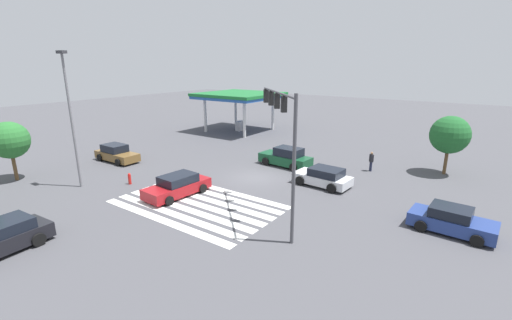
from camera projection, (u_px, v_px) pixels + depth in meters
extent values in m
plane|color=#47474C|center=(256.00, 177.00, 27.16)|extent=(138.64, 138.64, 0.00)
cube|color=silver|center=(162.00, 220.00, 19.75)|extent=(10.51, 0.60, 0.01)
cube|color=silver|center=(175.00, 214.00, 20.49)|extent=(10.51, 0.60, 0.01)
cube|color=silver|center=(187.00, 209.00, 21.24)|extent=(10.51, 0.60, 0.01)
cube|color=silver|center=(197.00, 204.00, 21.99)|extent=(10.51, 0.60, 0.01)
cube|color=silver|center=(208.00, 199.00, 22.74)|extent=(10.51, 0.60, 0.01)
cube|color=silver|center=(217.00, 195.00, 23.48)|extent=(10.51, 0.60, 0.01)
cube|color=silver|center=(226.00, 191.00, 24.23)|extent=(10.51, 0.60, 0.01)
cylinder|color=#47474C|center=(294.00, 173.00, 16.24)|extent=(0.18, 0.18, 7.44)
cylinder|color=#47474C|center=(278.00, 93.00, 18.66)|extent=(5.10, 5.10, 0.12)
cube|color=black|center=(284.00, 104.00, 17.44)|extent=(0.40, 0.40, 0.84)
sphere|color=red|center=(283.00, 104.00, 17.60)|extent=(0.16, 0.16, 0.16)
cube|color=black|center=(277.00, 101.00, 18.90)|extent=(0.40, 0.40, 0.84)
sphere|color=gold|center=(276.00, 101.00, 19.05)|extent=(0.16, 0.16, 0.16)
cube|color=black|center=(271.00, 98.00, 20.36)|extent=(0.40, 0.40, 0.84)
sphere|color=green|center=(271.00, 98.00, 20.51)|extent=(0.16, 0.16, 0.16)
cube|color=black|center=(266.00, 96.00, 21.82)|extent=(0.40, 0.40, 0.84)
sphere|color=red|center=(265.00, 96.00, 21.97)|extent=(0.16, 0.16, 0.16)
cube|color=black|center=(1.00, 228.00, 16.24)|extent=(1.88, 2.59, 0.55)
cylinder|color=black|center=(39.00, 240.00, 16.89)|extent=(0.26, 0.67, 0.66)
cylinder|color=black|center=(19.00, 230.00, 17.86)|extent=(0.26, 0.67, 0.66)
cube|color=#144728|center=(285.00, 159.00, 30.07)|extent=(4.81, 2.09, 0.79)
cube|color=black|center=(289.00, 152.00, 29.65)|extent=(2.39, 1.74, 0.72)
cylinder|color=black|center=(266.00, 161.00, 30.35)|extent=(0.71, 0.27, 0.70)
cylinder|color=black|center=(278.00, 157.00, 31.69)|extent=(0.71, 0.27, 0.70)
cylinder|color=black|center=(293.00, 167.00, 28.58)|extent=(0.71, 0.27, 0.70)
cylinder|color=black|center=(305.00, 163.00, 29.92)|extent=(0.71, 0.27, 0.70)
cube|color=silver|center=(322.00, 179.00, 25.26)|extent=(4.26, 2.18, 0.62)
cube|color=black|center=(326.00, 172.00, 24.91)|extent=(2.39, 1.87, 0.57)
cylinder|color=black|center=(300.00, 181.00, 25.35)|extent=(0.71, 0.27, 0.69)
cylinder|color=black|center=(313.00, 174.00, 26.81)|extent=(0.71, 0.27, 0.69)
cylinder|color=black|center=(332.00, 188.00, 23.79)|extent=(0.71, 0.27, 0.69)
cylinder|color=black|center=(344.00, 181.00, 25.26)|extent=(0.71, 0.27, 0.69)
cube|color=maroon|center=(177.00, 188.00, 23.34)|extent=(2.16, 4.76, 0.69)
cube|color=black|center=(178.00, 179.00, 23.24)|extent=(1.83, 2.48, 0.58)
cylinder|color=black|center=(169.00, 201.00, 21.74)|extent=(0.26, 0.63, 0.61)
cylinder|color=black|center=(151.00, 194.00, 22.89)|extent=(0.26, 0.63, 0.61)
cylinder|color=black|center=(203.00, 188.00, 23.90)|extent=(0.26, 0.63, 0.61)
cylinder|color=black|center=(185.00, 183.00, 25.05)|extent=(0.26, 0.63, 0.61)
cube|color=navy|center=(452.00, 223.00, 18.22)|extent=(4.25, 2.02, 0.70)
cube|color=black|center=(451.00, 212.00, 18.12)|extent=(2.07, 1.72, 0.54)
cylinder|color=black|center=(481.00, 227.00, 18.20)|extent=(0.63, 0.25, 0.62)
cylinder|color=black|center=(477.00, 241.00, 16.82)|extent=(0.63, 0.25, 0.62)
cylinder|color=black|center=(429.00, 215.00, 19.74)|extent=(0.63, 0.25, 0.62)
cylinder|color=black|center=(421.00, 226.00, 18.35)|extent=(0.63, 0.25, 0.62)
cube|color=brown|center=(117.00, 156.00, 31.50)|extent=(4.57, 1.76, 0.69)
cube|color=black|center=(114.00, 148.00, 31.47)|extent=(2.20, 1.57, 0.68)
cylinder|color=black|center=(135.00, 158.00, 31.49)|extent=(0.66, 0.22, 0.66)
cylinder|color=black|center=(118.00, 162.00, 30.08)|extent=(0.66, 0.22, 0.66)
cylinder|color=black|center=(117.00, 154.00, 33.03)|extent=(0.66, 0.22, 0.66)
cylinder|color=black|center=(100.00, 158.00, 31.63)|extent=(0.66, 0.22, 0.66)
cube|color=#23519E|center=(239.00, 97.00, 44.78)|extent=(9.15, 9.15, 0.35)
cube|color=#196B2D|center=(239.00, 94.00, 44.68)|extent=(9.33, 9.33, 0.36)
cube|color=#B2B2B7|center=(240.00, 126.00, 45.83)|extent=(0.70, 1.10, 1.30)
cylinder|color=silver|center=(205.00, 116.00, 44.67)|extent=(0.36, 0.36, 4.33)
cylinder|color=silver|center=(244.00, 120.00, 41.12)|extent=(0.36, 0.36, 4.33)
cylinder|color=silver|center=(236.00, 110.00, 49.71)|extent=(0.36, 0.36, 4.33)
cylinder|color=silver|center=(273.00, 114.00, 46.17)|extent=(0.36, 0.36, 4.33)
cylinder|color=#232842|center=(371.00, 167.00, 28.58)|extent=(0.14, 0.14, 0.80)
cylinder|color=#232842|center=(370.00, 166.00, 28.73)|extent=(0.14, 0.14, 0.80)
cube|color=black|center=(371.00, 158.00, 28.46)|extent=(0.41, 0.41, 0.64)
sphere|color=#8C6647|center=(372.00, 153.00, 28.35)|extent=(0.22, 0.22, 0.22)
cylinder|color=slate|center=(72.00, 124.00, 23.87)|extent=(0.16, 0.16, 9.35)
cube|color=#333338|center=(61.00, 52.00, 22.57)|extent=(0.80, 0.36, 0.20)
cylinder|color=brown|center=(446.00, 162.00, 27.74)|extent=(0.26, 0.26, 1.99)
sphere|color=#1E5B28|center=(450.00, 135.00, 27.12)|extent=(3.00, 3.00, 3.00)
cylinder|color=brown|center=(15.00, 168.00, 26.27)|extent=(0.26, 0.26, 1.99)
sphere|color=#286B2D|center=(9.00, 140.00, 25.67)|extent=(2.79, 2.79, 2.79)
cylinder|color=red|center=(130.00, 180.00, 25.55)|extent=(0.22, 0.22, 0.70)
sphere|color=red|center=(129.00, 174.00, 25.44)|extent=(0.20, 0.20, 0.20)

